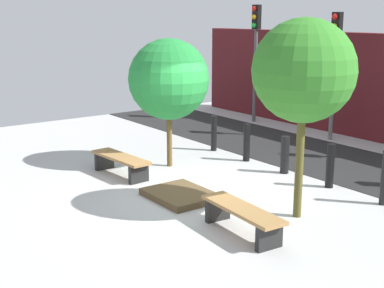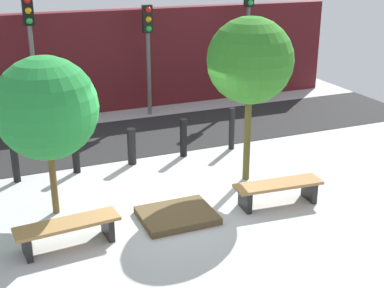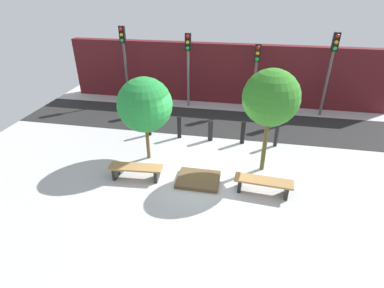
% 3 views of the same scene
% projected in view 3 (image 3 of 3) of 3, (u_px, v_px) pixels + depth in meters
% --- Properties ---
extents(ground_plane, '(18.00, 18.00, 0.00)m').
position_uv_depth(ground_plane, '(201.00, 172.00, 10.25)').
color(ground_plane, '#B4B4B4').
extents(road_strip, '(18.00, 3.02, 0.01)m').
position_uv_depth(road_strip, '(215.00, 122.00, 13.77)').
color(road_strip, '#242424').
rests_on(road_strip, ground).
extents(building_facade, '(16.20, 0.50, 3.02)m').
position_uv_depth(building_facade, '(223.00, 74.00, 15.45)').
color(building_facade, '#511419').
rests_on(building_facade, ground).
extents(bench_left, '(1.77, 0.61, 0.45)m').
position_uv_depth(bench_left, '(136.00, 170.00, 9.77)').
color(bench_left, black).
rests_on(bench_left, ground).
extents(bench_right, '(1.79, 0.61, 0.46)m').
position_uv_depth(bench_right, '(263.00, 184.00, 9.10)').
color(bench_right, black).
rests_on(bench_right, ground).
extents(planter_bed, '(1.36, 1.09, 0.13)m').
position_uv_depth(planter_bed, '(198.00, 180.00, 9.73)').
color(planter_bed, brown).
rests_on(planter_bed, ground).
extents(tree_behind_left_bench, '(1.87, 1.87, 3.01)m').
position_uv_depth(tree_behind_left_bench, '(145.00, 105.00, 10.06)').
color(tree_behind_left_bench, brown).
rests_on(tree_behind_left_bench, ground).
extents(tree_behind_right_bench, '(1.77, 1.77, 3.50)m').
position_uv_depth(tree_behind_right_bench, '(271.00, 98.00, 9.14)').
color(tree_behind_right_bench, '#4E4820').
rests_on(tree_behind_right_bench, ground).
extents(bollard_far_left, '(0.16, 0.16, 0.94)m').
position_uv_depth(bollard_far_left, '(149.00, 125.00, 12.46)').
color(bollard_far_left, black).
rests_on(bollard_far_left, ground).
extents(bollard_left, '(0.16, 0.16, 0.94)m').
position_uv_depth(bollard_left, '(179.00, 127.00, 12.25)').
color(bollard_left, black).
rests_on(bollard_left, ground).
extents(bollard_center, '(0.20, 0.20, 0.86)m').
position_uv_depth(bollard_center, '(210.00, 131.00, 12.05)').
color(bollard_center, black).
rests_on(bollard_center, ground).
extents(bollard_right, '(0.17, 0.17, 0.94)m').
position_uv_depth(bollard_right, '(243.00, 133.00, 11.83)').
color(bollard_right, black).
rests_on(bollard_right, ground).
extents(bollard_far_right, '(0.14, 0.14, 1.06)m').
position_uv_depth(bollard_far_right, '(277.00, 134.00, 11.59)').
color(bollard_far_right, black).
rests_on(bollard_far_right, ground).
extents(traffic_light_west, '(0.28, 0.27, 3.84)m').
position_uv_depth(traffic_light_west, '(124.00, 51.00, 14.84)').
color(traffic_light_west, '#4A4A4A').
rests_on(traffic_light_west, ground).
extents(traffic_light_mid_west, '(0.28, 0.27, 3.60)m').
position_uv_depth(traffic_light_mid_west, '(188.00, 57.00, 14.39)').
color(traffic_light_mid_west, slate).
rests_on(traffic_light_mid_west, ground).
extents(traffic_light_mid_east, '(0.28, 0.27, 3.22)m').
position_uv_depth(traffic_light_mid_east, '(256.00, 66.00, 13.98)').
color(traffic_light_mid_east, '#565656').
rests_on(traffic_light_mid_east, ground).
extents(traffic_light_east, '(0.28, 0.27, 3.81)m').
position_uv_depth(traffic_light_east, '(332.00, 60.00, 13.26)').
color(traffic_light_east, '#525252').
rests_on(traffic_light_east, ground).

